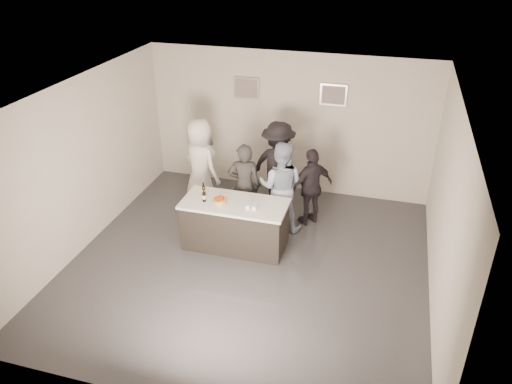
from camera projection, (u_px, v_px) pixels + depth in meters
floor at (248, 264)px, 8.62m from camera, size 6.00×6.00×0.00m
ceiling at (247, 95)px, 7.21m from camera, size 6.00×6.00×0.00m
wall_back at (288, 123)px, 10.46m from camera, size 6.00×0.04×3.00m
wall_front at (168, 310)px, 5.37m from camera, size 6.00×0.04×3.00m
wall_left at (82, 165)px, 8.64m from camera, size 0.04×6.00×3.00m
wall_right at (446, 213)px, 7.20m from camera, size 0.04×6.00×3.00m
picture_left at (247, 88)px, 10.32m from camera, size 0.54×0.04×0.44m
picture_right at (333, 95)px, 9.89m from camera, size 0.54×0.04×0.44m
bar_counter at (235, 224)px, 8.91m from camera, size 1.86×0.86×0.90m
cake at (220, 201)px, 8.67m from camera, size 0.25×0.25×0.07m
beer_bottle_a at (204, 189)px, 8.87m from camera, size 0.07×0.07×0.26m
beer_bottle_b at (204, 195)px, 8.68m from camera, size 0.07×0.07×0.26m
tumbler_cluster at (252, 206)px, 8.51m from camera, size 0.19×0.19×0.08m
candles at (212, 209)px, 8.48m from camera, size 0.24×0.08×0.01m
person_main_black at (244, 186)px, 9.37m from camera, size 0.69×0.53×1.69m
person_main_blue at (281, 186)px, 9.27m from camera, size 0.87×0.68×1.76m
person_guest_left at (201, 164)px, 10.00m from camera, size 1.10×0.99×1.88m
person_guest_right at (312, 187)px, 9.48m from camera, size 0.92×0.90×1.55m
person_guest_back at (278, 166)px, 9.96m from camera, size 1.35×1.04×1.85m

